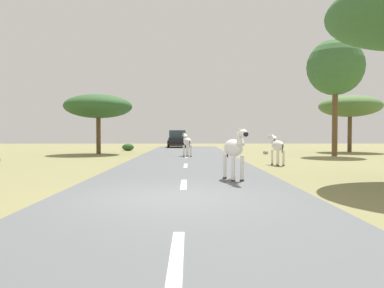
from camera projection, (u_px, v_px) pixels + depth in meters
The scene contains 12 objects.
ground_plane at pixel (171, 199), 8.32m from camera, with size 90.00×90.00×0.00m, color olive.
road at pixel (183, 198), 8.33m from camera, with size 6.00×64.00×0.05m, color #56595B.
lane_markings at pixel (182, 205), 7.33m from camera, with size 0.16×56.00×0.01m.
zebra_0 at pixel (234, 149), 11.23m from camera, with size 0.70×1.68×1.61m.
zebra_1 at pixel (277, 146), 17.13m from camera, with size 0.58×1.57×1.49m.
zebra_2 at pixel (187, 142), 22.91m from camera, with size 0.69×1.55×1.49m.
car_0 at pixel (177, 139), 38.28m from camera, with size 2.23×4.44×1.74m.
tree_1 at pixel (98, 107), 26.24m from camera, with size 4.77×4.77×4.23m.
tree_2 at pixel (335, 68), 24.23m from camera, with size 3.67×3.67×7.65m.
tree_5 at pixel (350, 106), 28.94m from camera, with size 4.73×4.73×4.43m.
bush_1 at pixel (128, 147), 31.47m from camera, with size 1.00×0.90×0.60m, color #2D5628.
rock_1 at pixel (266, 152), 26.25m from camera, with size 0.41×0.29×0.26m, color #A89E8C.
Camera 1 is at (0.39, -8.29, 1.48)m, focal length 34.67 mm.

